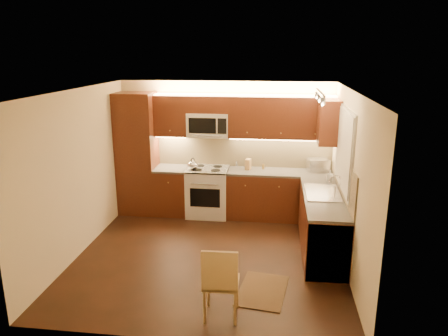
# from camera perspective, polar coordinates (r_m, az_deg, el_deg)

# --- Properties ---
(floor) EXTENTS (4.00, 4.00, 0.01)m
(floor) POSITION_cam_1_polar(r_m,az_deg,el_deg) (6.66, -1.91, -11.66)
(floor) COLOR black
(floor) RESTS_ON ground
(ceiling) EXTENTS (4.00, 4.00, 0.01)m
(ceiling) POSITION_cam_1_polar(r_m,az_deg,el_deg) (5.95, -2.13, 10.31)
(ceiling) COLOR beige
(ceiling) RESTS_ON ground
(wall_back) EXTENTS (4.00, 0.01, 2.50)m
(wall_back) POSITION_cam_1_polar(r_m,az_deg,el_deg) (8.10, 0.23, 2.75)
(wall_back) COLOR beige
(wall_back) RESTS_ON ground
(wall_front) EXTENTS (4.00, 0.01, 2.50)m
(wall_front) POSITION_cam_1_polar(r_m,az_deg,el_deg) (4.35, -6.26, -8.87)
(wall_front) COLOR beige
(wall_front) RESTS_ON ground
(wall_left) EXTENTS (0.01, 4.00, 2.50)m
(wall_left) POSITION_cam_1_polar(r_m,az_deg,el_deg) (6.79, -18.93, -0.62)
(wall_left) COLOR beige
(wall_left) RESTS_ON ground
(wall_right) EXTENTS (0.01, 4.00, 2.50)m
(wall_right) POSITION_cam_1_polar(r_m,az_deg,el_deg) (6.20, 16.56, -1.92)
(wall_right) COLOR beige
(wall_right) RESTS_ON ground
(pantry) EXTENTS (0.70, 0.60, 2.30)m
(pantry) POSITION_cam_1_polar(r_m,az_deg,el_deg) (8.20, -11.55, 1.87)
(pantry) COLOR #3F180D
(pantry) RESTS_ON floor
(base_cab_back_left) EXTENTS (0.62, 0.60, 0.86)m
(base_cab_back_left) POSITION_cam_1_polar(r_m,az_deg,el_deg) (8.22, -6.91, -3.12)
(base_cab_back_left) COLOR #3F180D
(base_cab_back_left) RESTS_ON floor
(counter_back_left) EXTENTS (0.62, 0.60, 0.04)m
(counter_back_left) POSITION_cam_1_polar(r_m,az_deg,el_deg) (8.08, -7.01, -0.10)
(counter_back_left) COLOR #33312E
(counter_back_left) RESTS_ON base_cab_back_left
(base_cab_back_right) EXTENTS (1.92, 0.60, 0.86)m
(base_cab_back_right) POSITION_cam_1_polar(r_m,az_deg,el_deg) (7.98, 7.41, -3.70)
(base_cab_back_right) COLOR #3F180D
(base_cab_back_right) RESTS_ON floor
(counter_back_right) EXTENTS (1.92, 0.60, 0.04)m
(counter_back_right) POSITION_cam_1_polar(r_m,az_deg,el_deg) (7.85, 7.52, -0.60)
(counter_back_right) COLOR #33312E
(counter_back_right) RESTS_ON base_cab_back_right
(base_cab_right) EXTENTS (0.60, 2.00, 0.86)m
(base_cab_right) POSITION_cam_1_polar(r_m,az_deg,el_deg) (6.81, 13.01, -7.44)
(base_cab_right) COLOR #3F180D
(base_cab_right) RESTS_ON floor
(counter_right) EXTENTS (0.60, 2.00, 0.04)m
(counter_right) POSITION_cam_1_polar(r_m,az_deg,el_deg) (6.65, 13.24, -3.86)
(counter_right) COLOR #33312E
(counter_right) RESTS_ON base_cab_right
(dishwasher) EXTENTS (0.58, 0.60, 0.84)m
(dishwasher) POSITION_cam_1_polar(r_m,az_deg,el_deg) (6.17, 13.62, -9.96)
(dishwasher) COLOR silver
(dishwasher) RESTS_ON floor
(backsplash_back) EXTENTS (3.30, 0.02, 0.60)m
(backsplash_back) POSITION_cam_1_polar(r_m,az_deg,el_deg) (8.07, 2.69, 2.32)
(backsplash_back) COLOR tan
(backsplash_back) RESTS_ON wall_back
(backsplash_right) EXTENTS (0.02, 2.00, 0.60)m
(backsplash_right) POSITION_cam_1_polar(r_m,az_deg,el_deg) (6.59, 15.92, -1.30)
(backsplash_right) COLOR tan
(backsplash_right) RESTS_ON wall_right
(upper_cab_back_left) EXTENTS (0.62, 0.35, 0.75)m
(upper_cab_back_left) POSITION_cam_1_polar(r_m,az_deg,el_deg) (8.00, -7.03, 7.02)
(upper_cab_back_left) COLOR #3F180D
(upper_cab_back_left) RESTS_ON wall_back
(upper_cab_back_right) EXTENTS (1.92, 0.35, 0.75)m
(upper_cab_back_right) POSITION_cam_1_polar(r_m,az_deg,el_deg) (7.76, 7.78, 6.74)
(upper_cab_back_right) COLOR #3F180D
(upper_cab_back_right) RESTS_ON wall_back
(upper_cab_bridge) EXTENTS (0.76, 0.35, 0.31)m
(upper_cab_bridge) POSITION_cam_1_polar(r_m,az_deg,el_deg) (7.83, -2.12, 8.57)
(upper_cab_bridge) COLOR #3F180D
(upper_cab_bridge) RESTS_ON wall_back
(upper_cab_right_corner) EXTENTS (0.35, 0.50, 0.75)m
(upper_cab_right_corner) POSITION_cam_1_polar(r_m,az_deg,el_deg) (7.39, 13.92, 5.99)
(upper_cab_right_corner) COLOR #3F180D
(upper_cab_right_corner) RESTS_ON wall_right
(stove) EXTENTS (0.76, 0.65, 0.92)m
(stove) POSITION_cam_1_polar(r_m,az_deg,el_deg) (8.05, -2.18, -3.19)
(stove) COLOR silver
(stove) RESTS_ON floor
(microwave) EXTENTS (0.76, 0.38, 0.44)m
(microwave) POSITION_cam_1_polar(r_m,az_deg,el_deg) (7.87, -2.11, 5.85)
(microwave) COLOR silver
(microwave) RESTS_ON wall_back
(window_frame) EXTENTS (0.03, 1.44, 1.24)m
(window_frame) POSITION_cam_1_polar(r_m,az_deg,el_deg) (6.63, 15.94, 2.38)
(window_frame) COLOR silver
(window_frame) RESTS_ON wall_right
(window_blinds) EXTENTS (0.02, 1.36, 1.16)m
(window_blinds) POSITION_cam_1_polar(r_m,az_deg,el_deg) (6.63, 15.77, 2.39)
(window_blinds) COLOR silver
(window_blinds) RESTS_ON wall_right
(sink) EXTENTS (0.52, 0.86, 0.15)m
(sink) POSITION_cam_1_polar(r_m,az_deg,el_deg) (6.76, 13.16, -2.69)
(sink) COLOR silver
(sink) RESTS_ON counter_right
(faucet) EXTENTS (0.20, 0.04, 0.30)m
(faucet) POSITION_cam_1_polar(r_m,az_deg,el_deg) (6.76, 14.72, -2.12)
(faucet) COLOR silver
(faucet) RESTS_ON counter_right
(track_light_bar) EXTENTS (0.04, 1.20, 0.03)m
(track_light_bar) POSITION_cam_1_polar(r_m,az_deg,el_deg) (6.30, 12.75, 9.87)
(track_light_bar) COLOR silver
(track_light_bar) RESTS_ON ceiling
(kettle) EXTENTS (0.25, 0.25, 0.22)m
(kettle) POSITION_cam_1_polar(r_m,az_deg,el_deg) (7.83, -4.24, 0.61)
(kettle) COLOR silver
(kettle) RESTS_ON stove
(toaster_oven) EXTENTS (0.43, 0.36, 0.23)m
(toaster_oven) POSITION_cam_1_polar(r_m,az_deg,el_deg) (7.96, 12.49, 0.41)
(toaster_oven) COLOR silver
(toaster_oven) RESTS_ON counter_back_right
(knife_block) EXTENTS (0.11, 0.16, 0.20)m
(knife_block) POSITION_cam_1_polar(r_m,az_deg,el_deg) (7.90, 3.25, 0.51)
(knife_block) COLOR #A37B49
(knife_block) RESTS_ON counter_back_right
(spice_jar_a) EXTENTS (0.05, 0.05, 0.08)m
(spice_jar_a) POSITION_cam_1_polar(r_m,az_deg,el_deg) (7.97, 3.05, 0.22)
(spice_jar_a) COLOR silver
(spice_jar_a) RESTS_ON counter_back_right
(spice_jar_b) EXTENTS (0.05, 0.05, 0.09)m
(spice_jar_b) POSITION_cam_1_polar(r_m,az_deg,el_deg) (8.08, 3.03, 0.47)
(spice_jar_b) COLOR brown
(spice_jar_b) RESTS_ON counter_back_right
(spice_jar_c) EXTENTS (0.05, 0.05, 0.10)m
(spice_jar_c) POSITION_cam_1_polar(r_m,az_deg,el_deg) (8.09, 1.73, 0.55)
(spice_jar_c) COLOR silver
(spice_jar_c) RESTS_ON counter_back_right
(spice_jar_d) EXTENTS (0.05, 0.05, 0.10)m
(spice_jar_d) POSITION_cam_1_polar(r_m,az_deg,el_deg) (7.94, 5.30, 0.18)
(spice_jar_d) COLOR olive
(spice_jar_d) RESTS_ON counter_back_right
(soap_bottle) EXTENTS (0.11, 0.11, 0.18)m
(soap_bottle) POSITION_cam_1_polar(r_m,az_deg,el_deg) (7.41, 14.03, -1.01)
(soap_bottle) COLOR #AEAFB3
(soap_bottle) RESTS_ON counter_right
(rug) EXTENTS (0.71, 0.96, 0.01)m
(rug) POSITION_cam_1_polar(r_m,az_deg,el_deg) (5.80, 5.19, -16.06)
(rug) COLOR black
(rug) RESTS_ON floor
(dining_chair) EXTENTS (0.42, 0.42, 0.92)m
(dining_chair) POSITION_cam_1_polar(r_m,az_deg,el_deg) (5.09, -0.38, -14.88)
(dining_chair) COLOR #A37B49
(dining_chair) RESTS_ON floor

